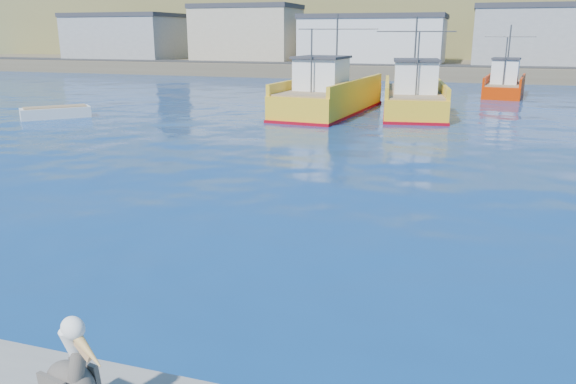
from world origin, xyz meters
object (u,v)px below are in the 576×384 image
object	(u,v)px
trawler_yellow_a	(329,96)
pelican	(72,376)
boat_orange	(504,84)
skiff_left	(56,113)
trawler_yellow_b	(413,98)

from	to	relation	value
trawler_yellow_a	pelican	world-z (taller)	trawler_yellow_a
boat_orange	skiff_left	distance (m)	36.63
boat_orange	skiff_left	world-z (taller)	boat_orange
trawler_yellow_b	pelican	xyz separation A→B (m)	(-0.67, -34.55, 0.12)
skiff_left	pelican	size ratio (longest dim) A/B	2.63
skiff_left	trawler_yellow_b	bearing A→B (deg)	23.46
trawler_yellow_a	pelican	bearing A→B (deg)	-81.51
boat_orange	trawler_yellow_a	bearing A→B (deg)	-128.55
trawler_yellow_b	pelican	distance (m)	34.56
trawler_yellow_a	trawler_yellow_b	bearing A→B (deg)	14.57
trawler_yellow_b	boat_orange	size ratio (longest dim) A/B	1.42
trawler_yellow_b	skiff_left	distance (m)	23.90
trawler_yellow_b	boat_orange	distance (m)	15.11
trawler_yellow_a	skiff_left	distance (m)	18.20
skiff_left	pelican	bearing A→B (deg)	-49.70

